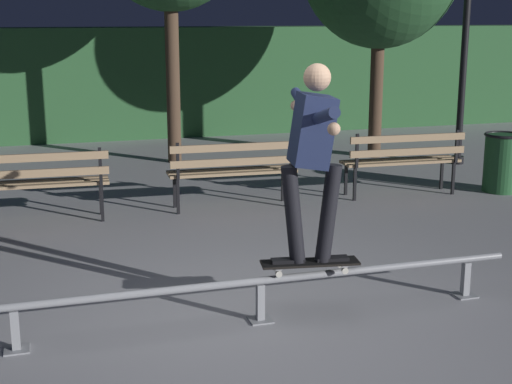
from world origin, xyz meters
The scene contains 10 objects.
ground_plane centered at (0.00, 0.00, 0.00)m, with size 90.00×90.00×0.00m, color #99999E.
hedge_backdrop centered at (0.00, 9.59, 1.06)m, with size 24.00×1.20×2.12m, color #2D5B33.
grind_rail centered at (0.00, 0.01, 0.28)m, with size 4.33×0.18×0.36m.
skateboard centered at (0.41, 0.01, 0.44)m, with size 0.80×0.31×0.09m.
skateboarder centered at (0.42, 0.01, 1.37)m, with size 0.63×1.40×1.56m.
park_bench_left_center centered at (-1.61, 3.44, 0.54)m, with size 1.62×0.49×0.88m.
park_bench_right_center centered at (0.71, 3.44, 0.54)m, with size 1.62×0.49×0.88m.
park_bench_rightmost centered at (3.03, 3.44, 0.54)m, with size 1.62×0.49×0.88m.
lamp_post_right centered at (4.94, 5.17, 2.48)m, with size 0.32×0.32×3.90m.
trash_can centered at (4.45, 3.29, 0.41)m, with size 0.52×0.52×0.80m.
Camera 1 is at (-1.62, -5.24, 2.36)m, focal length 52.25 mm.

